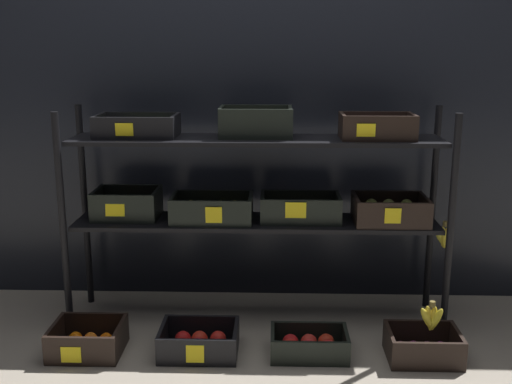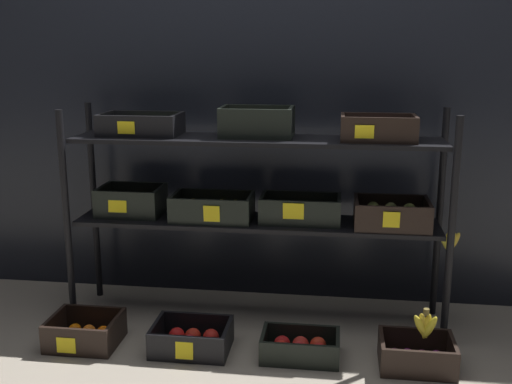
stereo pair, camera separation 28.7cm
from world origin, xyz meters
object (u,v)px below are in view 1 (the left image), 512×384
(crate_ground_center_apple_red, at_px, (309,345))
(banana_bunch_loose, at_px, (431,318))
(crate_ground_apple_red, at_px, (199,343))
(display_rack, at_px, (256,183))
(crate_ground_tangerine, at_px, (88,342))
(crate_ground_plum, at_px, (423,348))

(crate_ground_center_apple_red, bearing_deg, banana_bunch_loose, -1.45)
(crate_ground_center_apple_red, relative_size, banana_bunch_loose, 2.45)
(crate_ground_apple_red, bearing_deg, display_rack, 57.34)
(crate_ground_tangerine, bearing_deg, banana_bunch_loose, -0.37)
(crate_ground_apple_red, height_order, banana_bunch_loose, banana_bunch_loose)
(display_rack, xyz_separation_m, crate_ground_plum, (0.72, -0.39, -0.63))
(crate_ground_plum, bearing_deg, banana_bunch_loose, 2.90)
(crate_ground_tangerine, distance_m, crate_ground_apple_red, 0.49)
(display_rack, height_order, crate_ground_plum, display_rack)
(crate_ground_center_apple_red, height_order, crate_ground_plum, crate_ground_plum)
(crate_ground_apple_red, bearing_deg, crate_ground_plum, -1.12)
(crate_ground_tangerine, xyz_separation_m, crate_ground_center_apple_red, (0.96, 0.00, -0.00))
(crate_ground_tangerine, xyz_separation_m, banana_bunch_loose, (1.47, -0.01, 0.14))
(banana_bunch_loose, bearing_deg, crate_ground_apple_red, 178.98)
(crate_ground_apple_red, relative_size, crate_ground_center_apple_red, 1.01)
(display_rack, height_order, crate_ground_apple_red, display_rack)
(crate_ground_apple_red, bearing_deg, banana_bunch_loose, -1.02)
(display_rack, relative_size, banana_bunch_loose, 13.60)
(banana_bunch_loose, bearing_deg, crate_ground_plum, -177.10)
(crate_ground_apple_red, relative_size, banana_bunch_loose, 2.47)
(crate_ground_center_apple_red, distance_m, banana_bunch_loose, 0.53)
(crate_ground_tangerine, height_order, banana_bunch_loose, banana_bunch_loose)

